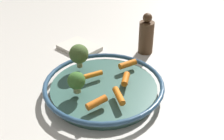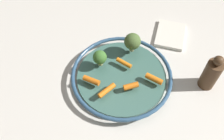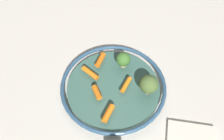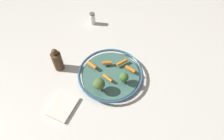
{
  "view_description": "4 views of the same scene",
  "coord_description": "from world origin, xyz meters",
  "px_view_note": "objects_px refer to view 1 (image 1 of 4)",
  "views": [
    {
      "loc": [
        0.61,
        -0.1,
        0.47
      ],
      "look_at": [
        -0.01,
        0.03,
        0.07
      ],
      "focal_mm": 44.2,
      "sensor_mm": 36.0,
      "label": 1
    },
    {
      "loc": [
        0.3,
        0.33,
        0.69
      ],
      "look_at": [
        0.03,
        -0.02,
        0.06
      ],
      "focal_mm": 39.21,
      "sensor_mm": 36.0,
      "label": 2
    },
    {
      "loc": [
        -0.35,
        0.34,
        0.78
      ],
      "look_at": [
        0.03,
        -0.02,
        0.07
      ],
      "focal_mm": 45.92,
      "sensor_mm": 36.0,
      "label": 3
    },
    {
      "loc": [
        -0.26,
        -0.5,
        0.84
      ],
      "look_at": [
        0.0,
        -0.01,
        0.08
      ],
      "focal_mm": 31.23,
      "sensor_mm": 36.0,
      "label": 4
    }
  ],
  "objects_px": {
    "baby_carrot_left": "(93,75)",
    "baby_carrot_right": "(97,103)",
    "pepper_mill": "(146,36)",
    "broccoli_floret_edge": "(76,81)",
    "baby_carrot_back": "(119,96)",
    "dish_towel": "(79,47)",
    "baby_carrot_near_rim": "(126,79)",
    "baby_carrot_center": "(128,64)",
    "broccoli_floret_large": "(79,54)",
    "serving_bowl": "(104,87)"
  },
  "relations": [
    {
      "from": "baby_carrot_back",
      "to": "baby_carrot_right",
      "type": "bearing_deg",
      "value": -74.39
    },
    {
      "from": "baby_carrot_right",
      "to": "dish_towel",
      "type": "height_order",
      "value": "baby_carrot_right"
    },
    {
      "from": "baby_carrot_left",
      "to": "pepper_mill",
      "type": "height_order",
      "value": "pepper_mill"
    },
    {
      "from": "baby_carrot_right",
      "to": "broccoli_floret_large",
      "type": "bearing_deg",
      "value": -172.9
    },
    {
      "from": "baby_carrot_back",
      "to": "baby_carrot_near_rim",
      "type": "height_order",
      "value": "baby_carrot_near_rim"
    },
    {
      "from": "baby_carrot_near_rim",
      "to": "baby_carrot_right",
      "type": "bearing_deg",
      "value": -47.36
    },
    {
      "from": "baby_carrot_right",
      "to": "baby_carrot_near_rim",
      "type": "bearing_deg",
      "value": 132.64
    },
    {
      "from": "baby_carrot_left",
      "to": "baby_carrot_center",
      "type": "height_order",
      "value": "baby_carrot_center"
    },
    {
      "from": "broccoli_floret_edge",
      "to": "pepper_mill",
      "type": "xyz_separation_m",
      "value": [
        -0.24,
        0.26,
        -0.01
      ]
    },
    {
      "from": "dish_towel",
      "to": "pepper_mill",
      "type": "bearing_deg",
      "value": 74.02
    },
    {
      "from": "serving_bowl",
      "to": "broccoli_floret_edge",
      "type": "height_order",
      "value": "broccoli_floret_edge"
    },
    {
      "from": "baby_carrot_right",
      "to": "baby_carrot_center",
      "type": "bearing_deg",
      "value": 143.93
    },
    {
      "from": "baby_carrot_left",
      "to": "baby_carrot_right",
      "type": "bearing_deg",
      "value": -3.81
    },
    {
      "from": "baby_carrot_left",
      "to": "broccoli_floret_edge",
      "type": "bearing_deg",
      "value": -38.96
    },
    {
      "from": "baby_carrot_center",
      "to": "dish_towel",
      "type": "xyz_separation_m",
      "value": [
        -0.21,
        -0.12,
        -0.04
      ]
    },
    {
      "from": "baby_carrot_center",
      "to": "baby_carrot_back",
      "type": "bearing_deg",
      "value": -22.07
    },
    {
      "from": "dish_towel",
      "to": "serving_bowl",
      "type": "bearing_deg",
      "value": 8.76
    },
    {
      "from": "serving_bowl",
      "to": "baby_carrot_right",
      "type": "distance_m",
      "value": 0.1
    },
    {
      "from": "serving_bowl",
      "to": "baby_carrot_near_rim",
      "type": "xyz_separation_m",
      "value": [
        0.01,
        0.06,
        0.03
      ]
    },
    {
      "from": "baby_carrot_near_rim",
      "to": "broccoli_floret_edge",
      "type": "xyz_separation_m",
      "value": [
        0.02,
        -0.13,
        0.02
      ]
    },
    {
      "from": "pepper_mill",
      "to": "broccoli_floret_edge",
      "type": "bearing_deg",
      "value": -46.9
    },
    {
      "from": "baby_carrot_near_rim",
      "to": "broccoli_floret_large",
      "type": "height_order",
      "value": "broccoli_floret_large"
    },
    {
      "from": "baby_carrot_center",
      "to": "pepper_mill",
      "type": "height_order",
      "value": "pepper_mill"
    },
    {
      "from": "baby_carrot_center",
      "to": "broccoli_floret_large",
      "type": "distance_m",
      "value": 0.15
    },
    {
      "from": "serving_bowl",
      "to": "pepper_mill",
      "type": "xyz_separation_m",
      "value": [
        -0.21,
        0.18,
        0.04
      ]
    },
    {
      "from": "baby_carrot_near_rim",
      "to": "pepper_mill",
      "type": "xyz_separation_m",
      "value": [
        -0.22,
        0.12,
        0.02
      ]
    },
    {
      "from": "broccoli_floret_edge",
      "to": "pepper_mill",
      "type": "distance_m",
      "value": 0.35
    },
    {
      "from": "broccoli_floret_large",
      "to": "dish_towel",
      "type": "distance_m",
      "value": 0.2
    },
    {
      "from": "baby_carrot_near_rim",
      "to": "dish_towel",
      "type": "relative_size",
      "value": 0.34
    },
    {
      "from": "baby_carrot_back",
      "to": "broccoli_floret_edge",
      "type": "bearing_deg",
      "value": -115.7
    },
    {
      "from": "baby_carrot_right",
      "to": "broccoli_floret_edge",
      "type": "relative_size",
      "value": 0.94
    },
    {
      "from": "baby_carrot_near_rim",
      "to": "baby_carrot_right",
      "type": "distance_m",
      "value": 0.12
    },
    {
      "from": "baby_carrot_left",
      "to": "baby_carrot_back",
      "type": "distance_m",
      "value": 0.12
    },
    {
      "from": "baby_carrot_center",
      "to": "broccoli_floret_edge",
      "type": "bearing_deg",
      "value": -58.79
    },
    {
      "from": "serving_bowl",
      "to": "broccoli_floret_large",
      "type": "relative_size",
      "value": 4.61
    },
    {
      "from": "baby_carrot_right",
      "to": "pepper_mill",
      "type": "height_order",
      "value": "pepper_mill"
    },
    {
      "from": "baby_carrot_right",
      "to": "baby_carrot_left",
      "type": "bearing_deg",
      "value": 176.19
    },
    {
      "from": "baby_carrot_back",
      "to": "dish_towel",
      "type": "distance_m",
      "value": 0.36
    },
    {
      "from": "serving_bowl",
      "to": "baby_carrot_near_rim",
      "type": "bearing_deg",
      "value": 79.31
    },
    {
      "from": "baby_carrot_left",
      "to": "pepper_mill",
      "type": "distance_m",
      "value": 0.28
    },
    {
      "from": "baby_carrot_near_rim",
      "to": "baby_carrot_right",
      "type": "xyz_separation_m",
      "value": [
        0.08,
        -0.09,
        -0.0
      ]
    },
    {
      "from": "serving_bowl",
      "to": "broccoli_floret_large",
      "type": "distance_m",
      "value": 0.12
    },
    {
      "from": "baby_carrot_near_rim",
      "to": "dish_towel",
      "type": "height_order",
      "value": "baby_carrot_near_rim"
    },
    {
      "from": "pepper_mill",
      "to": "baby_carrot_near_rim",
      "type": "bearing_deg",
      "value": -29.52
    },
    {
      "from": "baby_carrot_left",
      "to": "baby_carrot_near_rim",
      "type": "height_order",
      "value": "baby_carrot_near_rim"
    },
    {
      "from": "baby_carrot_near_rim",
      "to": "broccoli_floret_large",
      "type": "distance_m",
      "value": 0.16
    },
    {
      "from": "broccoli_floret_large",
      "to": "pepper_mill",
      "type": "distance_m",
      "value": 0.27
    },
    {
      "from": "baby_carrot_left",
      "to": "broccoli_floret_edge",
      "type": "distance_m",
      "value": 0.08
    },
    {
      "from": "broccoli_floret_edge",
      "to": "broccoli_floret_large",
      "type": "bearing_deg",
      "value": 171.56
    },
    {
      "from": "broccoli_floret_large",
      "to": "dish_towel",
      "type": "height_order",
      "value": "broccoli_floret_large"
    }
  ]
}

